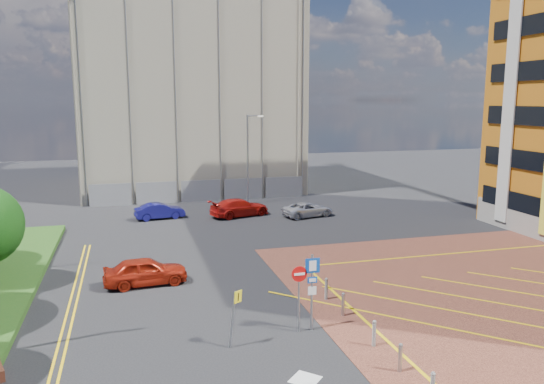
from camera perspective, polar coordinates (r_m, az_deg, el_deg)
name	(u,v)px	position (r m, az deg, el deg)	size (l,w,h in m)	color
ground	(308,342)	(21.37, 3.88, -15.82)	(140.00, 140.00, 0.00)	black
lamp_back	(249,156)	(47.59, -2.54, 3.94)	(1.53, 0.16, 8.00)	#9EA0A8
sign_cluster	(307,285)	(21.56, 3.82, -9.95)	(1.17, 0.12, 3.20)	#9EA0A8
warning_sign	(235,311)	(20.43, -4.06, -12.69)	(0.58, 0.38, 2.25)	#9EA0A8
bollard_row	(382,342)	(20.62, 11.77, -15.57)	(0.14, 11.14, 0.90)	#9EA0A8
construction_building	(186,84)	(58.54, -9.25, 11.43)	(21.20, 19.20, 22.00)	#A79D88
construction_fence	(212,190)	(49.42, -6.51, 0.17)	(21.60, 0.06, 2.00)	gray
car_red_left	(145,271)	(27.87, -13.46, -8.28)	(1.68, 4.17, 1.42)	#A31F0E
car_blue_back	(160,211)	(42.73, -11.99, -2.01)	(1.34, 3.85, 1.27)	navy
car_red_back	(240,207)	(42.84, -3.51, -1.67)	(1.99, 4.89, 1.42)	red
car_silver_back	(308,209)	(42.73, 3.88, -1.89)	(1.92, 4.16, 1.16)	silver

